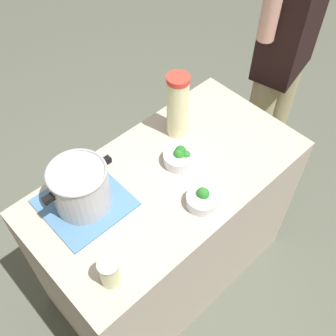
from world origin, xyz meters
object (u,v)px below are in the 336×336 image
person_cook (282,62)px  mason_jar (110,272)px  cooking_pot (80,187)px  broccoli_bowl_front (203,198)px  broccoli_bowl_center (180,157)px  lemonade_pitcher (178,106)px

person_cook → mason_jar: bearing=-167.2°
cooking_pot → mason_jar: bearing=-110.7°
person_cook → broccoli_bowl_front: bearing=-161.5°
cooking_pot → broccoli_bowl_center: cooking_pot is taller
lemonade_pitcher → broccoli_bowl_center: lemonade_pitcher is taller
lemonade_pitcher → broccoli_bowl_front: lemonade_pitcher is taller
lemonade_pitcher → broccoli_bowl_center: (-0.12, -0.14, -0.12)m
cooking_pot → person_cook: 1.25m
broccoli_bowl_front → mason_jar: bearing=-179.4°
cooking_pot → lemonade_pitcher: 0.54m
lemonade_pitcher → mason_jar: 0.75m
mason_jar → broccoli_bowl_front: bearing=0.6°
lemonade_pitcher → person_cook: person_cook is taller
mason_jar → broccoli_bowl_front: (0.46, 0.01, -0.03)m
broccoli_bowl_center → person_cook: bearing=6.5°
mason_jar → broccoli_bowl_center: mason_jar is taller
broccoli_bowl_center → person_cook: person_cook is taller
broccoli_bowl_center → broccoli_bowl_front: bearing=-111.2°
cooking_pot → lemonade_pitcher: lemonade_pitcher is taller
mason_jar → person_cook: bearing=12.8°
cooking_pot → broccoli_bowl_front: (0.34, -0.32, -0.08)m
cooking_pot → lemonade_pitcher: bearing=3.5°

